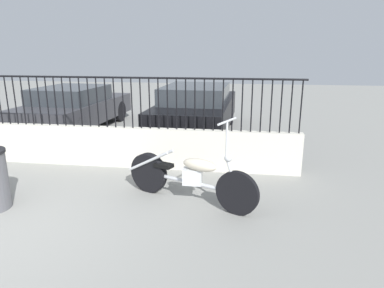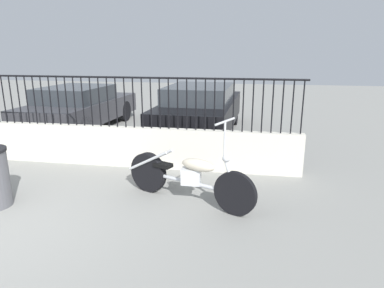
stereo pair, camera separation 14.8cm
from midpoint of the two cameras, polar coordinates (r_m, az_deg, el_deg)
The scene contains 6 objects.
ground_plane at distance 5.11m, azimuth -28.62°, elevation -12.21°, with size 40.00×40.00×0.00m, color gray.
low_wall at distance 7.05m, azimuth -16.00°, elevation -0.14°, with size 8.14×0.18×0.78m.
fence_railing at distance 6.86m, azimuth -16.62°, elevation 7.93°, with size 8.14×0.04×0.96m.
motorcycle_silver at distance 5.13m, azimuth -0.76°, elevation -5.31°, with size 2.06×1.00×1.32m.
car_dark_grey at distance 10.34m, azimuth -17.84°, elevation 5.91°, with size 1.95×4.18×1.23m.
car_black at distance 9.16m, azimuth 1.90°, elevation 5.81°, with size 1.91×4.57×1.32m.
Camera 2 is at (3.11, -3.46, 2.21)m, focal length 32.00 mm.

